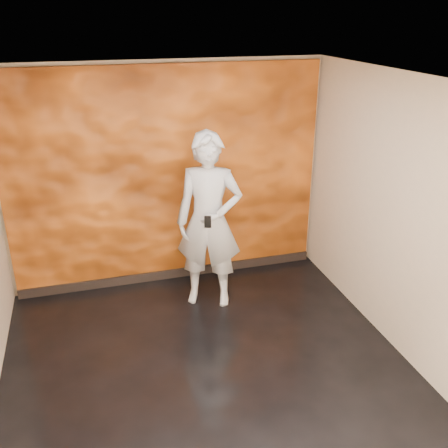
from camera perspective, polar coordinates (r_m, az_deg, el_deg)
room at (r=4.47m, az=-2.03°, el=-2.15°), size 4.02×4.02×2.81m
feature_wall at (r=6.26m, az=-6.45°, el=5.15°), size 3.90×0.06×2.75m
baseboard at (r=6.76m, az=-5.89°, el=-5.64°), size 3.90×0.04×0.12m
man at (r=5.79m, az=-1.71°, el=0.29°), size 0.90×0.75×2.11m
phone at (r=5.46m, az=-1.86°, el=0.25°), size 0.08×0.04×0.14m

